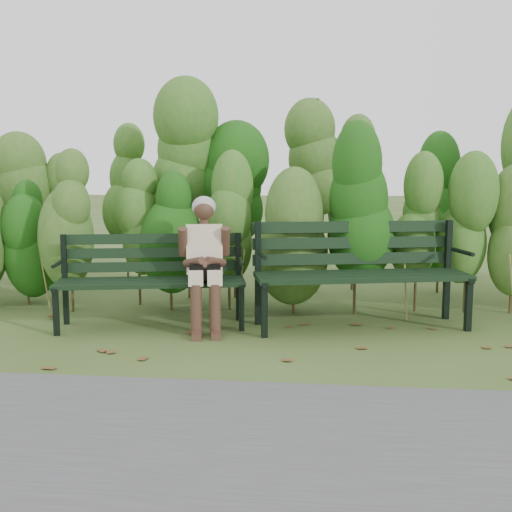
# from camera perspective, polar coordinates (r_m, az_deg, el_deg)

# --- Properties ---
(ground) EXTENTS (80.00, 80.00, 0.00)m
(ground) POSITION_cam_1_polar(r_m,az_deg,el_deg) (5.28, -0.41, -8.60)
(ground) COLOR #3B4E1C
(footpath) EXTENTS (60.00, 2.50, 0.01)m
(footpath) POSITION_cam_1_polar(r_m,az_deg,el_deg) (3.25, -5.13, -19.36)
(footpath) COLOR #474749
(footpath) RESTS_ON ground
(hedge_band) EXTENTS (11.04, 1.67, 2.42)m
(hedge_band) POSITION_cam_1_polar(r_m,az_deg,el_deg) (6.92, 1.35, 5.83)
(hedge_band) COLOR #47381E
(hedge_band) RESTS_ON ground
(leaf_litter) EXTENTS (5.07, 2.12, 0.01)m
(leaf_litter) POSITION_cam_1_polar(r_m,az_deg,el_deg) (5.28, -7.33, -8.63)
(leaf_litter) COLOR brown
(leaf_litter) RESTS_ON ground
(bench_left) EXTENTS (1.89, 0.95, 0.90)m
(bench_left) POSITION_cam_1_polar(r_m,az_deg,el_deg) (5.99, -9.90, -1.54)
(bench_left) COLOR black
(bench_left) RESTS_ON ground
(bench_right) EXTENTS (2.16, 1.11, 1.03)m
(bench_right) POSITION_cam_1_polar(r_m,az_deg,el_deg) (5.98, 9.74, -0.83)
(bench_right) COLOR black
(bench_right) RESTS_ON ground
(seated_woman) EXTENTS (0.53, 0.77, 1.28)m
(seated_woman) POSITION_cam_1_polar(r_m,az_deg,el_deg) (5.77, -4.92, 0.16)
(seated_woman) COLOR beige
(seated_woman) RESTS_ON ground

